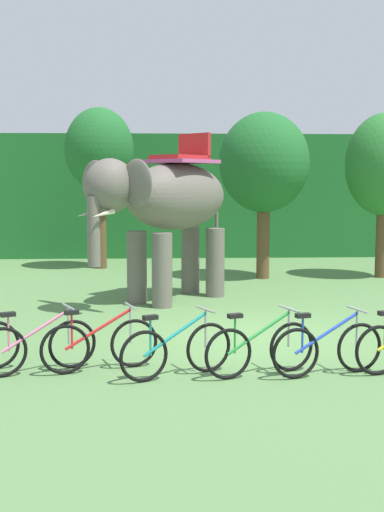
{
  "coord_description": "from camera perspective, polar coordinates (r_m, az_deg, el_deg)",
  "views": [
    {
      "loc": [
        -1.67,
        -11.24,
        2.69
      ],
      "look_at": [
        -1.1,
        1.0,
        1.3
      ],
      "focal_mm": 46.35,
      "sensor_mm": 36.0,
      "label": 1
    }
  ],
  "objects": [
    {
      "name": "bike_red",
      "position": [
        9.55,
        -7.95,
        -7.55
      ],
      "size": [
        1.64,
        0.69,
        0.92
      ],
      "color": "black",
      "rests_on": "ground"
    },
    {
      "name": "bike_green",
      "position": [
        9.29,
        5.91,
        -7.92
      ],
      "size": [
        1.62,
        0.73,
        0.92
      ],
      "color": "black",
      "rests_on": "ground"
    },
    {
      "name": "bike_blue",
      "position": [
        9.42,
        11.64,
        -7.81
      ],
      "size": [
        1.66,
        0.63,
        0.92
      ],
      "color": "black",
      "rests_on": "ground"
    },
    {
      "name": "foliage_hedge",
      "position": [
        26.08,
        0.99,
        5.31
      ],
      "size": [
        36.0,
        6.0,
        4.32
      ],
      "primitive_type": "cube",
      "color": "#1E6028",
      "rests_on": "ground"
    },
    {
      "name": "tree_far_left",
      "position": [
        20.6,
        -8.0,
        8.91
      ],
      "size": [
        2.1,
        2.1,
        4.93
      ],
      "color": "brown",
      "rests_on": "ground"
    },
    {
      "name": "ground_plane",
      "position": [
        11.68,
        5.65,
        -6.88
      ],
      "size": [
        80.0,
        80.0,
        0.0
      ],
      "primitive_type": "plane",
      "color": "#567F47"
    },
    {
      "name": "tree_right",
      "position": [
        19.19,
        16.27,
        7.48
      ],
      "size": [
        2.15,
        2.15,
        4.57
      ],
      "color": "brown",
      "rests_on": "ground"
    },
    {
      "name": "bike_teal",
      "position": [
        9.17,
        -1.33,
        -8.08
      ],
      "size": [
        1.57,
        0.83,
        0.92
      ],
      "color": "black",
      "rests_on": "ground"
    },
    {
      "name": "bike_pink",
      "position": [
        9.61,
        -13.19,
        -7.57
      ],
      "size": [
        1.57,
        0.82,
        0.92
      ],
      "color": "black",
      "rests_on": "ground"
    },
    {
      "name": "tree_far_right",
      "position": [
        18.33,
        6.23,
        7.93
      ],
      "size": [
        2.47,
        2.47,
        4.57
      ],
      "color": "brown",
      "rests_on": "ground"
    },
    {
      "name": "elephant",
      "position": [
        14.66,
        -2.2,
        4.56
      ],
      "size": [
        3.63,
        3.72,
        3.78
      ],
      "color": "#665E56",
      "rests_on": "ground"
    }
  ]
}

